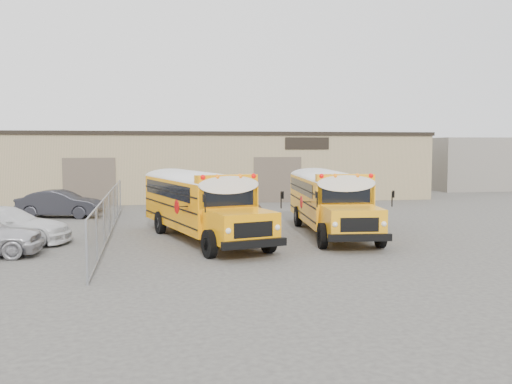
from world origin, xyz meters
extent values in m
plane|color=#44423E|center=(0.00, 0.00, 0.00)|extent=(120.00, 120.00, 0.00)
cube|color=#897B55|center=(0.00, 20.00, 2.25)|extent=(30.00, 10.00, 4.50)
cube|color=black|center=(0.00, 20.00, 4.55)|extent=(30.20, 10.20, 0.25)
cube|color=black|center=(6.00, 14.98, 3.90)|extent=(3.00, 0.08, 0.80)
cube|color=brown|center=(-8.00, 14.98, 1.50)|extent=(3.20, 0.08, 3.00)
cube|color=brown|center=(4.00, 14.98, 1.50)|extent=(3.20, 0.08, 3.00)
cylinder|color=gray|center=(-6.00, -6.00, 0.90)|extent=(0.07, 0.07, 1.80)
cylinder|color=gray|center=(-6.00, -3.00, 0.90)|extent=(0.07, 0.07, 1.80)
cylinder|color=gray|center=(-6.00, 0.00, 0.90)|extent=(0.07, 0.07, 1.80)
cylinder|color=gray|center=(-6.00, 3.00, 0.90)|extent=(0.07, 0.07, 1.80)
cylinder|color=gray|center=(-6.00, 6.00, 0.90)|extent=(0.07, 0.07, 1.80)
cylinder|color=gray|center=(-6.00, 9.00, 0.90)|extent=(0.07, 0.07, 1.80)
cylinder|color=gray|center=(-6.00, 12.00, 0.90)|extent=(0.07, 0.07, 1.80)
cylinder|color=gray|center=(-6.00, 3.00, 1.78)|extent=(0.05, 18.00, 0.05)
cylinder|color=gray|center=(-6.00, 3.00, 0.05)|extent=(0.05, 18.00, 0.05)
cube|color=gray|center=(-6.00, 3.00, 0.90)|extent=(0.02, 18.00, 1.70)
cube|color=gray|center=(24.00, 24.00, 2.20)|extent=(10.00, 8.00, 4.40)
cube|color=#FE9A08|center=(-3.90, 7.11, 1.44)|extent=(4.07, 7.42, 1.90)
cube|color=#FE9A08|center=(-2.72, 2.71, 1.02)|extent=(2.50, 2.50, 1.07)
cube|color=black|center=(-2.99, 3.72, 1.97)|extent=(1.85, 0.55, 0.70)
cube|color=white|center=(-3.90, 7.11, 2.53)|extent=(4.09, 7.49, 0.37)
cube|color=#FE9A08|center=(-3.05, 3.93, 2.56)|extent=(2.32, 1.04, 0.33)
sphere|color=#E50705|center=(-3.94, 3.47, 2.67)|extent=(0.19, 0.19, 0.19)
sphere|color=#E50705|center=(-2.05, 3.97, 2.67)|extent=(0.19, 0.19, 0.19)
sphere|color=orange|center=(-3.42, 3.61, 2.67)|extent=(0.19, 0.19, 0.19)
sphere|color=orange|center=(-2.57, 3.83, 2.67)|extent=(0.19, 0.19, 0.19)
cube|color=black|center=(-2.44, 1.65, 0.59)|extent=(2.25, 0.79, 0.26)
cube|color=black|center=(-4.83, 10.58, 0.59)|extent=(2.25, 0.77, 0.26)
cube|color=black|center=(-3.90, 7.11, 1.37)|extent=(4.07, 7.30, 0.06)
cube|color=black|center=(-3.97, 7.38, 1.97)|extent=(3.81, 6.35, 0.58)
cylinder|color=black|center=(-3.82, 2.53, 0.48)|extent=(0.50, 1.00, 0.97)
cylinder|color=black|center=(-1.68, 3.10, 0.48)|extent=(0.50, 1.00, 0.97)
cylinder|color=black|center=(-5.33, 8.19, 0.48)|extent=(0.50, 1.00, 0.97)
cylinder|color=black|center=(-3.20, 8.76, 0.48)|extent=(0.50, 1.00, 0.97)
cylinder|color=#BF0505|center=(-4.80, 4.37, 1.55)|extent=(0.16, 0.51, 0.52)
cube|color=#FFA614|center=(3.96, 7.82, 1.41)|extent=(2.98, 7.12, 1.87)
cube|color=#FFA614|center=(3.50, 3.38, 1.00)|extent=(2.20, 2.20, 1.05)
cube|color=black|center=(3.61, 4.39, 1.93)|extent=(1.86, 0.25, 0.68)
cube|color=white|center=(3.96, 7.82, 2.48)|extent=(2.98, 7.20, 0.36)
cube|color=#FFA614|center=(3.63, 4.60, 2.51)|extent=(2.27, 0.68, 0.33)
sphere|color=#E50705|center=(2.66, 4.49, 2.62)|extent=(0.18, 0.18, 0.18)
sphere|color=#E50705|center=(4.56, 4.29, 2.62)|extent=(0.18, 0.18, 0.18)
sphere|color=orange|center=(3.18, 4.44, 2.62)|extent=(0.18, 0.18, 0.18)
sphere|color=orange|center=(4.04, 4.35, 2.62)|extent=(0.18, 0.18, 0.18)
cube|color=black|center=(3.39, 2.31, 0.58)|extent=(2.24, 0.43, 0.26)
cube|color=black|center=(4.32, 11.32, 0.58)|extent=(2.24, 0.41, 0.26)
cube|color=black|center=(3.96, 7.82, 1.34)|extent=(3.00, 6.99, 0.05)
cube|color=black|center=(3.99, 8.09, 1.93)|extent=(2.89, 6.04, 0.57)
cylinder|color=black|center=(2.43, 3.59, 0.47)|extent=(0.35, 0.97, 0.95)
cylinder|color=black|center=(4.59, 3.37, 0.47)|extent=(0.35, 0.97, 0.95)
cylinder|color=black|center=(3.02, 9.31, 0.47)|extent=(0.35, 0.97, 0.95)
cylinder|color=black|center=(5.18, 9.09, 0.47)|extent=(0.35, 0.97, 0.95)
cylinder|color=#BF0505|center=(2.18, 5.62, 1.52)|extent=(0.08, 0.51, 0.51)
cube|color=black|center=(-0.60, -0.47, 0.55)|extent=(1.16, 1.05, 1.10)
sphere|color=black|center=(-0.60, -0.47, 1.05)|extent=(1.21, 1.21, 1.21)
imported|color=silver|center=(-9.77, 1.29, 0.72)|extent=(5.24, 2.87, 1.44)
imported|color=black|center=(-8.94, 9.38, 0.72)|extent=(4.57, 2.44, 1.43)
camera|label=1|loc=(-4.30, -21.67, 3.78)|focal=40.00mm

